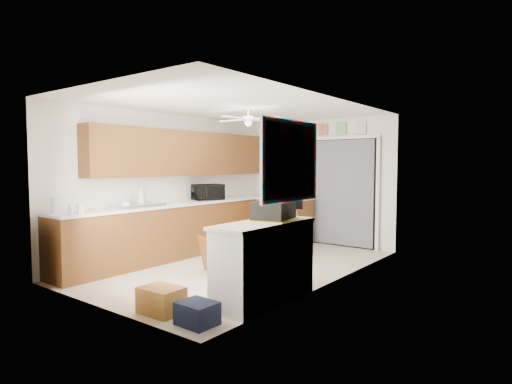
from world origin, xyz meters
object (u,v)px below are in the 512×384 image
Objects in this scene: suitcase at (274,210)px; navy_crate at (197,313)px; man at (280,199)px; soap_bottle at (141,196)px; cardboard_box at (161,300)px; microwave at (208,192)px; paper_towel_roll at (55,205)px; cup at (126,205)px; dog at (298,242)px.

navy_crate is at bearing -106.34° from suitcase.
soap_bottle is at bearing 135.55° from man.
cardboard_box is 1.21× the size of navy_crate.
cardboard_box is at bearing -129.66° from suitcase.
paper_towel_roll is at bearing -164.60° from microwave.
soap_bottle reaches higher than microwave.
navy_crate is (2.49, -0.96, -0.87)m from cup.
soap_bottle is 0.59× the size of suitcase.
man is (-1.01, 3.75, 0.79)m from cardboard_box.
soap_bottle is at bearing 113.40° from cup.
cup is 3.03m from dog.
cardboard_box is at bearing 180.00° from navy_crate.
cardboard_box is at bearing -125.12° from microwave.
microwave is 0.29× the size of man.
dog is at bearing 101.76° from suitcase.
microwave is at bearing 90.29° from cup.
navy_crate is at bearing 0.71° from paper_towel_roll.
man is (-1.62, 2.52, -0.12)m from suitcase.
navy_crate is at bearing -21.09° from cup.
navy_crate is at bearing -27.24° from soap_bottle.
paper_towel_roll is 2.87m from navy_crate.
microwave is 1.81m from cup.
man reaches higher than suitcase.
cup is at bearing -66.60° from soap_bottle.
dog is (1.71, 2.09, -0.88)m from soap_bottle.
microwave is 1.38m from man.
microwave is 3.85m from navy_crate.
navy_crate is 0.20× the size of man.
soap_bottle is at bearing 147.11° from cardboard_box.
cup is 2.58m from suitcase.
navy_crate is 4.14m from man.
man reaches higher than cardboard_box.
microwave reaches higher than suitcase.
soap_bottle is 1.36× the size of paper_towel_roll.
paper_towel_roll is (-0.20, -2.80, -0.04)m from microwave.
dog is (1.53, 2.50, -0.77)m from cup.
microwave is at bearing -156.15° from dog.
paper_towel_roll is 0.12× the size of man.
man is 3.41× the size of dog.
soap_bottle reaches higher than navy_crate.
microwave is 1.90m from dog.
cardboard_box is 0.55m from navy_crate.
microwave is at bearing 85.84° from paper_towel_roll.
paper_towel_roll is 0.49× the size of cardboard_box.
suitcase is (2.74, -0.15, -0.04)m from soap_bottle.
suitcase is at bearing -3.08° from soap_bottle.
suitcase is 1.15× the size of cardboard_box.
paper_towel_roll is (-0.21, -1.00, 0.06)m from cup.
dog is (1.54, 0.70, -0.87)m from microwave.
soap_bottle reaches higher than paper_towel_roll.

